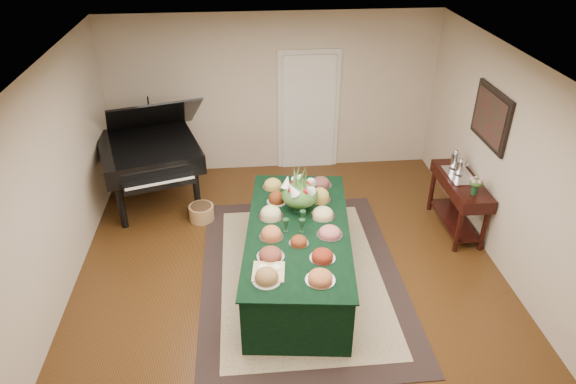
{
  "coord_description": "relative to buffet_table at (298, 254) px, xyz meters",
  "views": [
    {
      "loc": [
        -0.51,
        -5.2,
        4.35
      ],
      "look_at": [
        0.0,
        0.3,
        1.05
      ],
      "focal_mm": 32.0,
      "sensor_mm": 36.0,
      "label": 1
    }
  ],
  "objects": [
    {
      "name": "buffet_table",
      "position": [
        0.0,
        0.0,
        0.0
      ],
      "size": [
        1.53,
        2.75,
        0.79
      ],
      "color": "black",
      "rests_on": "ground"
    },
    {
      "name": "area_rug",
      "position": [
        0.06,
        0.08,
        -0.39
      ],
      "size": [
        2.56,
        3.58,
        0.01
      ],
      "color": "black",
      "rests_on": "ground"
    },
    {
      "name": "mahogany_sideboard",
      "position": [
        2.41,
        0.93,
        0.24
      ],
      "size": [
        0.45,
        1.28,
        0.83
      ],
      "color": "black",
      "rests_on": "ground"
    },
    {
      "name": "wicker_basket",
      "position": [
        -1.29,
        1.51,
        -0.28
      ],
      "size": [
        0.37,
        0.37,
        0.23
      ],
      "primitive_type": "cylinder",
      "color": "olive",
      "rests_on": "ground"
    },
    {
      "name": "cutting_board",
      "position": [
        -0.41,
        -0.78,
        0.43
      ],
      "size": [
        0.38,
        0.38,
        0.1
      ],
      "color": "tan",
      "rests_on": "buffet_table"
    },
    {
      "name": "green_goblets",
      "position": [
        -0.02,
        -0.01,
        0.48
      ],
      "size": [
        0.3,
        0.26,
        0.18
      ],
      "color": "#15351D",
      "rests_on": "buffet_table"
    },
    {
      "name": "wall_painting",
      "position": [
        2.63,
        0.93,
        1.35
      ],
      "size": [
        0.05,
        0.95,
        0.75
      ],
      "color": "black",
      "rests_on": "ground"
    },
    {
      "name": "pink_bouquet",
      "position": [
        2.41,
        0.54,
        0.59
      ],
      "size": [
        0.2,
        0.2,
        0.25
      ],
      "color": "#15351D",
      "rests_on": "mahogany_sideboard"
    },
    {
      "name": "tea_service",
      "position": [
        2.41,
        1.14,
        0.54
      ],
      "size": [
        0.34,
        0.58,
        0.3
      ],
      "color": "silver",
      "rests_on": "mahogany_sideboard"
    },
    {
      "name": "ground",
      "position": [
        -0.08,
        0.14,
        -0.4
      ],
      "size": [
        6.0,
        6.0,
        0.0
      ],
      "primitive_type": "plane",
      "color": "black",
      "rests_on": "ground"
    },
    {
      "name": "floral_centerpiece",
      "position": [
        0.06,
        0.41,
        0.68
      ],
      "size": [
        0.48,
        0.48,
        0.48
      ],
      "color": "#15351D",
      "rests_on": "buffet_table"
    },
    {
      "name": "food_platters",
      "position": [
        -0.0,
        0.09,
        0.44
      ],
      "size": [
        1.16,
        2.29,
        0.13
      ],
      "color": "silver",
      "rests_on": "buffet_table"
    },
    {
      "name": "grand_piano",
      "position": [
        -2.05,
        2.14,
        0.48
      ],
      "size": [
        1.8,
        2.0,
        1.75
      ],
      "color": "black",
      "rests_on": "ground"
    },
    {
      "name": "kitchen_doorway",
      "position": [
        0.52,
        3.11,
        0.62
      ],
      "size": [
        1.05,
        0.07,
        2.1
      ],
      "color": "beige",
      "rests_on": "ground"
    }
  ]
}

